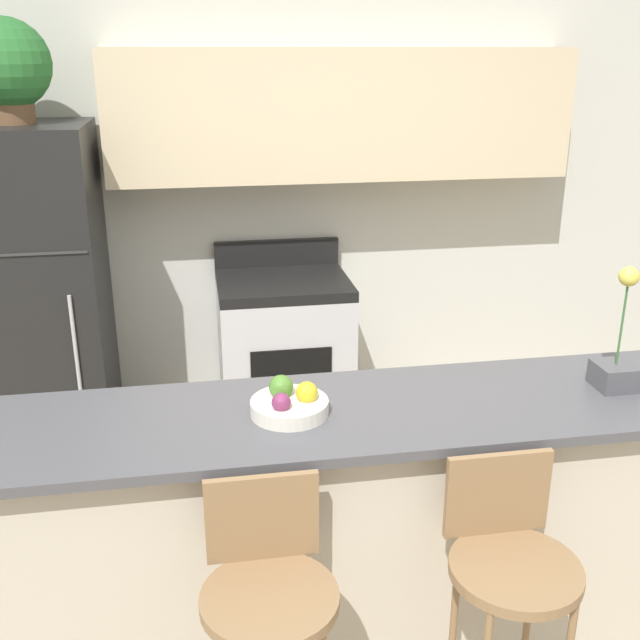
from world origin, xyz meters
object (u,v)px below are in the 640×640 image
Objects in this scene: stove_range at (284,352)px; potted_plant_on_fridge at (6,67)px; orchid_vase at (617,360)px; refrigerator at (37,296)px; bar_stool_right at (509,567)px; trash_bin at (154,427)px; bar_stool_left at (268,595)px; fruit_bowl at (290,403)px.

potted_plant_on_fridge is (-1.34, -0.06, 1.61)m from stove_range.
refrigerator is at bearing 142.55° from orchid_vase.
stove_range is 1.08× the size of bar_stool_right.
trash_bin is at bearing -157.86° from stove_range.
refrigerator reaches higher than orchid_vase.
bar_stool_right is at bearing 0.00° from bar_stool_left.
bar_stool_right is at bearing -52.61° from potted_plant_on_fridge.
bar_stool_left is 1.47m from orchid_vase.
stove_range is 1.94m from fruit_bowl.
trash_bin is (0.57, -0.26, -1.88)m from potted_plant_on_fridge.
stove_range is at bearing 22.14° from trash_bin.
stove_range is 1.08× the size of bar_stool_left.
stove_range is 2.82× the size of trash_bin.
potted_plant_on_fridge is (-1.73, 2.27, 1.40)m from bar_stool_right.
trash_bin is (-1.16, 2.01, -0.48)m from bar_stool_right.
stove_range is 2.09m from potted_plant_on_fridge.
orchid_vase is at bearing 0.38° from fruit_bowl.
refrigerator is 1.83× the size of bar_stool_right.
stove_range is 2.17m from orchid_vase.
potted_plant_on_fridge reaches higher than bar_stool_left.
refrigerator reaches higher than trash_bin.
bar_stool_right is 3.75× the size of fruit_bowl.
bar_stool_left is at bearing -66.27° from potted_plant_on_fridge.
stove_range is 2.36× the size of orchid_vase.
bar_stool_right is 2.17× the size of orchid_vase.
fruit_bowl is (0.13, 0.49, 0.37)m from bar_stool_left.
fruit_bowl is (-0.21, -1.84, 0.57)m from stove_range.
fruit_bowl is at bearing 141.10° from bar_stool_right.
bar_stool_left is at bearing -98.34° from stove_range.
stove_range is at bearing 99.67° from bar_stool_right.
stove_range is 4.06× the size of fruit_bowl.
potted_plant_on_fridge is at bearing 127.39° from bar_stool_right.
potted_plant_on_fridge reaches higher than trash_bin.
potted_plant_on_fridge is at bearing 155.95° from trash_bin.
potted_plant_on_fridge is at bearing 142.55° from orchid_vase.
bar_stool_right is 1.97× the size of potted_plant_on_fridge.
stove_range is (1.34, 0.06, -0.44)m from refrigerator.
trash_bin is at bearing 119.98° from bar_stool_right.
refrigerator is 3.97× the size of orchid_vase.
stove_range reaches higher than bar_stool_left.
trash_bin is at bearing 138.94° from orchid_vase.
orchid_vase is at bearing 40.42° from bar_stool_right.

